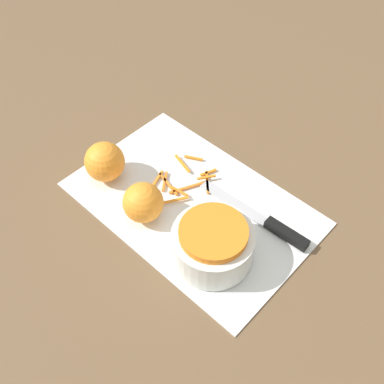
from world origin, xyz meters
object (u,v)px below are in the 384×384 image
at_px(bowl_speckled, 213,243).
at_px(orange_left, 143,203).
at_px(orange_right, 105,162).
at_px(knife, 272,225).

distance_m(bowl_speckled, orange_left, 0.16).
bearing_deg(bowl_speckled, orange_left, 7.71).
relative_size(bowl_speckled, orange_left, 1.87).
height_order(bowl_speckled, orange_left, bowl_speckled).
bearing_deg(orange_right, knife, -158.88).
height_order(bowl_speckled, orange_right, orange_right).
xyz_separation_m(knife, orange_left, (0.19, 0.14, 0.03)).
bearing_deg(orange_left, bowl_speckled, -172.29).
height_order(bowl_speckled, knife, bowl_speckled).
bearing_deg(bowl_speckled, knife, -108.35).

